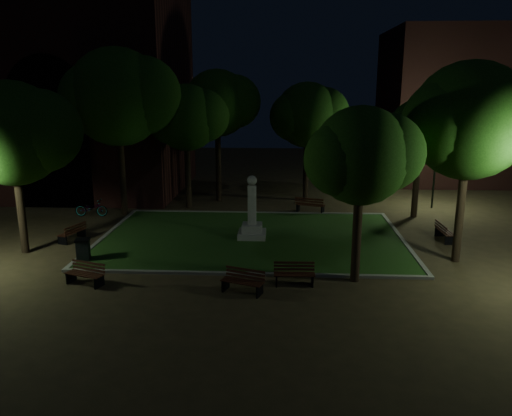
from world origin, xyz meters
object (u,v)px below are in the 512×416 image
Objects in this scene: bench_right_side at (444,232)px; trash_bin at (83,250)px; bench_near_left at (243,282)px; bench_west_near at (86,274)px; bicycle at (91,208)px; bench_left_side at (73,233)px; bench_far_side at (310,206)px; bench_near_right at (294,274)px; monument at (252,221)px.

trash_bin is at bearing 100.68° from bench_right_side.
bench_near_left is 7.96m from trash_bin.
bicycle reaches higher than bench_west_near.
bench_near_left is at bearing 74.20° from bench_left_side.
bench_far_side is at bearing 41.45° from trash_bin.
bench_right_side reaches higher than bench_near_left.
bench_far_side is 1.82× the size of trash_bin.
bench_near_right reaches higher than bench_left_side.
bench_near_right is 9.56m from trash_bin.
bench_far_side reaches higher than bench_left_side.
monument is at bearing 107.13° from bench_near_right.
bench_left_side is at bearing 167.42° from bench_near_left.
bicycle reaches higher than bench_far_side.
bench_near_right is 0.86× the size of bench_far_side.
bench_right_side is 0.87× the size of bicycle.
bench_west_near is at bearing -66.55° from trash_bin.
bench_near_left is 1.66× the size of trash_bin.
monument is 6.39m from bench_far_side.
monument is at bearing -113.00° from bicycle.
bench_west_near is 1.61× the size of trash_bin.
bench_far_side reaches higher than bench_west_near.
trash_bin is (-9.32, 2.16, 0.11)m from bench_near_right.
bench_west_near is (-6.18, -6.36, -0.55)m from monument.
bench_right_side is (9.65, 7.04, 0.01)m from bench_near_left.
bench_west_near reaches higher than bench_left_side.
bench_far_side is at bearing 134.96° from bench_left_side.
bench_west_near is 0.86× the size of bicycle.
bench_far_side is at bearing 59.48° from monument.
bicycle is (-9.97, 10.81, 0.09)m from bench_near_left.
bench_right_side is at bearing 1.20° from monument.
trash_bin is at bearing -162.60° from bicycle.
bench_right_side is (9.73, 0.20, -0.53)m from monument.
bench_left_side is 0.88× the size of bench_far_side.
bench_left_side is 1.61× the size of trash_bin.
bicycle is (-13.12, -1.51, 0.05)m from bench_far_side.
bench_near_right is (2.03, -5.96, -0.54)m from monument.
bench_left_side is at bearing 90.70° from bench_right_side.
monument is at bearing 111.39° from bench_near_left.
monument is 9.74m from bench_right_side.
trash_bin reaches higher than bench_near_right.
monument reaches higher than bicycle.
monument is 6.86m from bench_near_left.
monument is 10.67m from bicycle.
bench_near_left is at bearing -89.34° from monument.
bench_near_left is 0.89× the size of bicycle.
bench_near_left is 14.70m from bicycle.
bicycle is at bearing 76.54° from bench_right_side.
bench_right_side is 8.37m from bench_far_side.
bench_near_right reaches higher than bench_west_near.
bench_right_side is at bearing 110.78° from bench_left_side.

